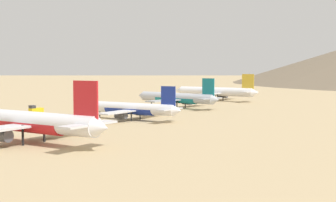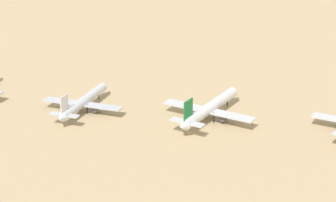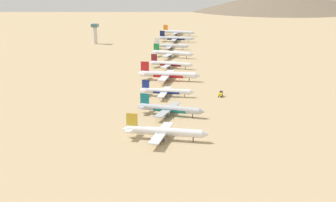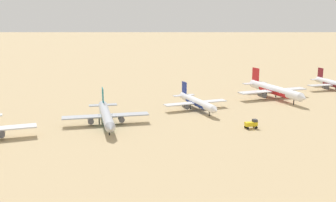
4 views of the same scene
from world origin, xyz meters
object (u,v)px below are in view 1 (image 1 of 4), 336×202
object	(u,v)px
parked_jet_1	(177,98)
parked_jet_2	(131,108)
parked_jet_0	(216,92)
service_truck	(36,110)
parked_jet_3	(26,122)

from	to	relation	value
parked_jet_1	parked_jet_2	distance (m)	50.25
parked_jet_0	service_truck	xyz separation A→B (m)	(19.29, 105.97, -2.80)
parked_jet_1	service_truck	bearing A→B (deg)	65.15
parked_jet_0	parked_jet_1	distance (m)	49.80
parked_jet_2	parked_jet_3	distance (m)	53.06
parked_jet_1	parked_jet_3	size ratio (longest dim) A/B	0.88
parked_jet_2	service_truck	bearing A→B (deg)	11.67
parked_jet_1	service_truck	xyz separation A→B (m)	(26.24, 56.66, -2.38)
parked_jet_3	service_truck	world-z (taller)	parked_jet_3
parked_jet_1	parked_jet_3	world-z (taller)	parked_jet_3
service_truck	parked_jet_3	bearing A→B (deg)	137.74
parked_jet_2	service_truck	distance (m)	39.85
parked_jet_2	service_truck	world-z (taller)	parked_jet_2
parked_jet_0	service_truck	world-z (taller)	parked_jet_0
parked_jet_0	parked_jet_1	world-z (taller)	parked_jet_0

